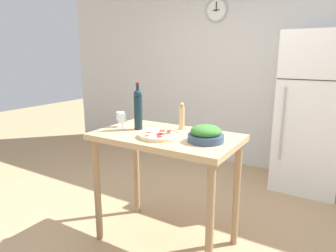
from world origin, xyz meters
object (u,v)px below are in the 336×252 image
object	(u,v)px
wine_glass_far	(120,116)
salad_bowl	(206,134)
wine_bottle	(138,109)
homemade_pizza	(159,135)
pepper_mill	(182,116)
refrigerator	(311,113)
wine_glass_near	(122,119)

from	to	relation	value
wine_glass_far	salad_bowl	size ratio (longest dim) A/B	0.50
wine_bottle	homemade_pizza	bearing A→B (deg)	-21.69
pepper_mill	wine_bottle	bearing A→B (deg)	-147.85
refrigerator	pepper_mill	size ratio (longest dim) A/B	8.05
wine_bottle	wine_glass_far	xyz separation A→B (m)	(-0.19, -0.00, -0.09)
pepper_mill	refrigerator	bearing A→B (deg)	62.40
wine_bottle	wine_glass_far	world-z (taller)	wine_bottle
refrigerator	pepper_mill	xyz separation A→B (m)	(-0.82, -1.57, 0.15)
wine_glass_far	pepper_mill	world-z (taller)	pepper_mill
refrigerator	homemade_pizza	xyz separation A→B (m)	(-0.85, -1.87, 0.06)
refrigerator	wine_glass_far	xyz separation A→B (m)	(-1.32, -1.77, 0.13)
refrigerator	wine_glass_near	bearing A→B (deg)	-123.63
wine_glass_far	wine_glass_near	bearing A→B (deg)	-44.29
refrigerator	pepper_mill	distance (m)	1.78
wine_glass_near	wine_glass_far	xyz separation A→B (m)	(-0.08, 0.08, 0.00)
pepper_mill	homemade_pizza	bearing A→B (deg)	-95.26
wine_glass_far	pepper_mill	bearing A→B (deg)	21.48
refrigerator	salad_bowl	xyz separation A→B (m)	(-0.50, -1.81, 0.10)
wine_glass_far	salad_bowl	distance (m)	0.82
wine_bottle	homemade_pizza	world-z (taller)	wine_bottle
wine_glass_near	homemade_pizza	distance (m)	0.39
homemade_pizza	salad_bowl	bearing A→B (deg)	10.75
wine_glass_far	pepper_mill	xyz separation A→B (m)	(0.49, 0.19, 0.02)
wine_glass_near	pepper_mill	size ratio (longest dim) A/B	0.58
wine_glass_far	homemade_pizza	bearing A→B (deg)	-12.99
wine_glass_far	pepper_mill	distance (m)	0.53
wine_glass_near	salad_bowl	xyz separation A→B (m)	(0.73, 0.04, -0.03)
pepper_mill	salad_bowl	distance (m)	0.40
salad_bowl	homemade_pizza	xyz separation A→B (m)	(-0.35, -0.07, -0.04)
wine_bottle	wine_glass_far	bearing A→B (deg)	-179.18
wine_glass_near	pepper_mill	bearing A→B (deg)	34.12
wine_glass_near	salad_bowl	bearing A→B (deg)	3.31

